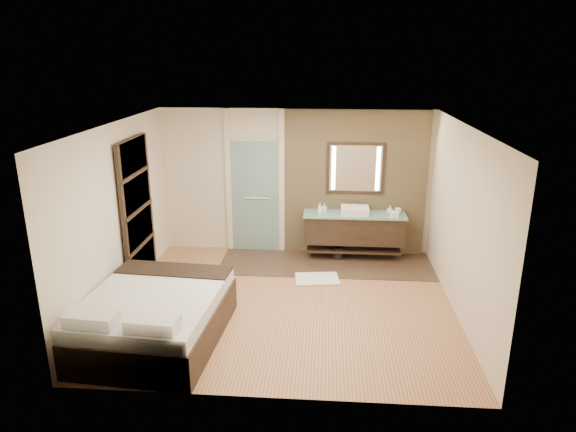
# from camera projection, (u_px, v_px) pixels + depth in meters

# --- Properties ---
(floor) EXTENTS (5.00, 5.00, 0.00)m
(floor) POSITION_uv_depth(u_px,v_px,m) (286.00, 303.00, 7.82)
(floor) COLOR brown
(floor) RESTS_ON ground
(tile_strip) EXTENTS (3.80, 1.30, 0.01)m
(tile_strip) POSITION_uv_depth(u_px,v_px,m) (326.00, 263.00, 9.30)
(tile_strip) COLOR #3A291F
(tile_strip) RESTS_ON floor
(stone_wall) EXTENTS (2.60, 0.08, 2.70)m
(stone_wall) POSITION_uv_depth(u_px,v_px,m) (355.00, 184.00, 9.43)
(stone_wall) COLOR tan
(stone_wall) RESTS_ON floor
(vanity) EXTENTS (1.85, 0.55, 0.88)m
(vanity) POSITION_uv_depth(u_px,v_px,m) (354.00, 228.00, 9.39)
(vanity) COLOR black
(vanity) RESTS_ON stone_wall
(mirror_unit) EXTENTS (1.06, 0.04, 0.96)m
(mirror_unit) POSITION_uv_depth(u_px,v_px,m) (356.00, 168.00, 9.29)
(mirror_unit) COLOR black
(mirror_unit) RESTS_ON stone_wall
(frosted_door) EXTENTS (1.10, 0.12, 2.70)m
(frosted_door) POSITION_uv_depth(u_px,v_px,m) (255.00, 193.00, 9.62)
(frosted_door) COLOR silver
(frosted_door) RESTS_ON floor
(shoji_partition) EXTENTS (0.06, 1.20, 2.40)m
(shoji_partition) POSITION_uv_depth(u_px,v_px,m) (138.00, 213.00, 8.20)
(shoji_partition) COLOR black
(shoji_partition) RESTS_ON floor
(bed) EXTENTS (1.84, 2.23, 0.81)m
(bed) POSITION_uv_depth(u_px,v_px,m) (154.00, 317.00, 6.74)
(bed) COLOR black
(bed) RESTS_ON floor
(bath_mat) EXTENTS (0.77, 0.58, 0.02)m
(bath_mat) POSITION_uv_depth(u_px,v_px,m) (317.00, 279.00, 8.63)
(bath_mat) COLOR white
(bath_mat) RESTS_ON floor
(waste_bin) EXTENTS (0.20, 0.20, 0.22)m
(waste_bin) POSITION_uv_depth(u_px,v_px,m) (338.00, 253.00, 9.48)
(waste_bin) COLOR black
(waste_bin) RESTS_ON floor
(tissue_box) EXTENTS (0.15, 0.15, 0.10)m
(tissue_box) POSITION_uv_depth(u_px,v_px,m) (394.00, 215.00, 9.07)
(tissue_box) COLOR white
(tissue_box) RESTS_ON vanity
(soap_bottle_a) EXTENTS (0.08, 0.08, 0.21)m
(soap_bottle_a) POSITION_uv_depth(u_px,v_px,m) (320.00, 208.00, 9.25)
(soap_bottle_a) COLOR white
(soap_bottle_a) RESTS_ON vanity
(soap_bottle_b) EXTENTS (0.10, 0.10, 0.18)m
(soap_bottle_b) POSITION_uv_depth(u_px,v_px,m) (324.00, 208.00, 9.31)
(soap_bottle_b) COLOR #B2B2B2
(soap_bottle_b) RESTS_ON vanity
(soap_bottle_c) EXTENTS (0.16, 0.16, 0.16)m
(soap_bottle_c) POSITION_uv_depth(u_px,v_px,m) (390.00, 210.00, 9.23)
(soap_bottle_c) COLOR #A5CFCD
(soap_bottle_c) RESTS_ON vanity
(cup) EXTENTS (0.13, 0.13, 0.10)m
(cup) POSITION_uv_depth(u_px,v_px,m) (398.00, 211.00, 9.30)
(cup) COLOR white
(cup) RESTS_ON vanity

